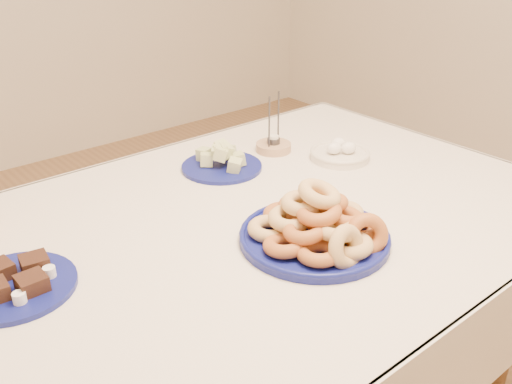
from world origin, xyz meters
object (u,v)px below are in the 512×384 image
egg_bowl (340,153)px  donut_platter (318,227)px  candle_holder (273,146)px  dining_table (243,258)px  brownie_plate (14,283)px  melon_plate (222,161)px

egg_bowl → donut_platter: bearing=-143.3°
donut_platter → candle_holder: bearing=58.6°
dining_table → brownie_plate: (-0.52, 0.08, 0.12)m
candle_holder → egg_bowl: 0.21m
brownie_plate → candle_holder: bearing=13.8°
donut_platter → egg_bowl: donut_platter is taller
melon_plate → donut_platter: bearing=-100.2°
donut_platter → brownie_plate: (-0.59, 0.26, -0.03)m
dining_table → egg_bowl: bearing=13.8°
egg_bowl → dining_table: bearing=-166.2°
brownie_plate → egg_bowl: 1.00m
donut_platter → brownie_plate: bearing=156.0°
dining_table → donut_platter: donut_platter is taller
egg_bowl → melon_plate: bearing=151.5°
brownie_plate → egg_bowl: bearing=2.1°
donut_platter → egg_bowl: bearing=36.7°
brownie_plate → melon_plate: bearing=17.3°
dining_table → egg_bowl: (0.47, 0.12, 0.13)m
egg_bowl → candle_holder: bearing=121.5°
dining_table → melon_plate: 0.35m
melon_plate → brownie_plate: bearing=-162.7°
melon_plate → candle_holder: bearing=1.9°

